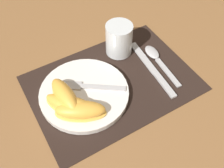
# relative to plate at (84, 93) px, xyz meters

# --- Properties ---
(ground_plane) EXTENTS (3.00, 3.00, 0.00)m
(ground_plane) POSITION_rel_plate_xyz_m (0.09, -0.00, -0.01)
(ground_plane) COLOR olive
(placemat) EXTENTS (0.44, 0.31, 0.00)m
(placemat) POSITION_rel_plate_xyz_m (0.09, -0.00, -0.01)
(placemat) COLOR black
(placemat) RESTS_ON ground_plane
(plate) EXTENTS (0.23, 0.23, 0.02)m
(plate) POSITION_rel_plate_xyz_m (0.00, 0.00, 0.00)
(plate) COLOR white
(plate) RESTS_ON placemat
(juice_glass) EXTENTS (0.08, 0.08, 0.09)m
(juice_glass) POSITION_rel_plate_xyz_m (0.16, 0.09, 0.03)
(juice_glass) COLOR silver
(juice_glass) RESTS_ON placemat
(knife) EXTENTS (0.04, 0.23, 0.01)m
(knife) POSITION_rel_plate_xyz_m (0.21, -0.02, -0.01)
(knife) COLOR #BCBCC1
(knife) RESTS_ON placemat
(spoon) EXTENTS (0.04, 0.17, 0.01)m
(spoon) POSITION_rel_plate_xyz_m (0.24, 0.01, -0.00)
(spoon) COLOR #BCBCC1
(spoon) RESTS_ON placemat
(fork) EXTENTS (0.17, 0.12, 0.00)m
(fork) POSITION_rel_plate_xyz_m (0.01, 0.01, 0.01)
(fork) COLOR #BCBCC1
(fork) RESTS_ON plate
(citrus_wedge_0) EXTENTS (0.05, 0.13, 0.05)m
(citrus_wedge_0) POSITION_rel_plate_xyz_m (-0.05, -0.01, 0.03)
(citrus_wedge_0) COLOR #F7C656
(citrus_wedge_0) RESTS_ON plate
(citrus_wedge_1) EXTENTS (0.10, 0.13, 0.03)m
(citrus_wedge_1) POSITION_rel_plate_xyz_m (-0.06, -0.03, 0.02)
(citrus_wedge_1) COLOR #F7C656
(citrus_wedge_1) RESTS_ON plate
(citrus_wedge_2) EXTENTS (0.10, 0.10, 0.04)m
(citrus_wedge_2) POSITION_rel_plate_xyz_m (-0.04, -0.04, 0.02)
(citrus_wedge_2) COLOR #F7C656
(citrus_wedge_2) RESTS_ON plate
(citrus_wedge_3) EXTENTS (0.13, 0.11, 0.04)m
(citrus_wedge_3) POSITION_rel_plate_xyz_m (-0.04, -0.06, 0.02)
(citrus_wedge_3) COLOR #F7C656
(citrus_wedge_3) RESTS_ON plate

